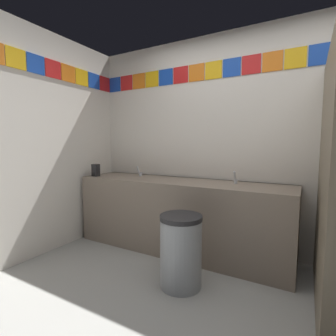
{
  "coord_description": "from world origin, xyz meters",
  "views": [
    {
      "loc": [
        0.58,
        -1.42,
        1.26
      ],
      "look_at": [
        -0.7,
        0.87,
        1.0
      ],
      "focal_mm": 26.82,
      "sensor_mm": 36.0,
      "label": 1
    }
  ],
  "objects": [
    {
      "name": "wall_back",
      "position": [
        0.0,
        1.51,
        1.27
      ],
      "size": [
        4.05,
        0.09,
        2.53
      ],
      "color": "silver",
      "rests_on": "ground_plane"
    },
    {
      "name": "wall_side",
      "position": [
        -2.06,
        -0.0,
        1.27
      ],
      "size": [
        0.09,
        2.94,
        2.53
      ],
      "color": "silver",
      "rests_on": "ground_plane"
    },
    {
      "name": "vanity_counter",
      "position": [
        -0.72,
        1.16,
        0.42
      ],
      "size": [
        2.52,
        0.62,
        0.83
      ],
      "color": "gray",
      "rests_on": "ground_plane"
    },
    {
      "name": "faucet_left",
      "position": [
        -1.34,
        1.25,
        0.89
      ],
      "size": [
        0.04,
        0.1,
        0.14
      ],
      "color": "silver",
      "rests_on": "vanity_counter"
    },
    {
      "name": "faucet_right",
      "position": [
        -0.09,
        1.25,
        0.89
      ],
      "size": [
        0.04,
        0.1,
        0.14
      ],
      "color": "silver",
      "rests_on": "vanity_counter"
    },
    {
      "name": "soap_dispenser",
      "position": [
        -1.85,
        0.97,
        0.91
      ],
      "size": [
        0.09,
        0.09,
        0.16
      ],
      "color": "black",
      "rests_on": "vanity_counter"
    },
    {
      "name": "trash_bin",
      "position": [
        -0.36,
        0.49,
        0.32
      ],
      "size": [
        0.37,
        0.37,
        0.64
      ],
      "color": "#999EA3",
      "rests_on": "ground_plane"
    }
  ]
}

